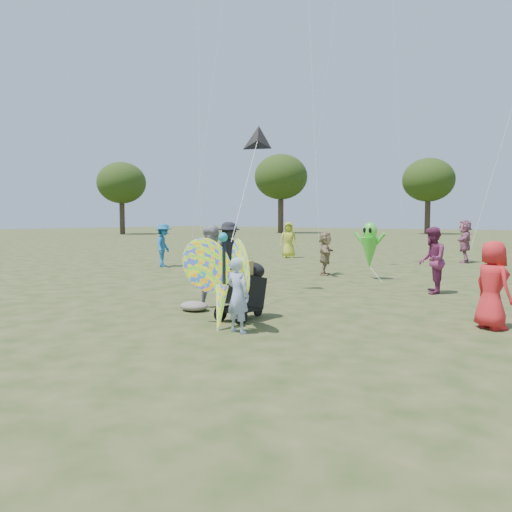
{
  "coord_description": "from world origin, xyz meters",
  "views": [
    {
      "loc": [
        5.92,
        -6.39,
        1.86
      ],
      "look_at": [
        -0.2,
        1.5,
        1.1
      ],
      "focal_mm": 35.0,
      "sensor_mm": 36.0,
      "label": 1
    }
  ],
  "objects_px": {
    "crowd_b": "(229,251)",
    "alien_kite": "(370,248)",
    "jogging_stroller": "(245,286)",
    "child_girl": "(238,295)",
    "butterfly_kite": "(222,279)",
    "adult_man": "(213,267)",
    "crowd_i": "(163,245)",
    "crowd_g": "(289,240)",
    "crowd_a": "(492,285)",
    "crowd_e": "(432,260)",
    "crowd_d": "(325,253)",
    "crowd_j": "(465,241)"
  },
  "relations": [
    {
      "from": "child_girl",
      "to": "crowd_a",
      "type": "relative_size",
      "value": 0.83
    },
    {
      "from": "crowd_d",
      "to": "crowd_e",
      "type": "bearing_deg",
      "value": -139.09
    },
    {
      "from": "child_girl",
      "to": "crowd_a",
      "type": "distance_m",
      "value": 4.26
    },
    {
      "from": "child_girl",
      "to": "butterfly_kite",
      "type": "bearing_deg",
      "value": -8.19
    },
    {
      "from": "crowd_e",
      "to": "crowd_j",
      "type": "distance_m",
      "value": 9.72
    },
    {
      "from": "crowd_e",
      "to": "alien_kite",
      "type": "distance_m",
      "value": 2.98
    },
    {
      "from": "jogging_stroller",
      "to": "butterfly_kite",
      "type": "xyz_separation_m",
      "value": [
        0.16,
        -0.79,
        0.22
      ]
    },
    {
      "from": "crowd_d",
      "to": "butterfly_kite",
      "type": "relative_size",
      "value": 0.79
    },
    {
      "from": "jogging_stroller",
      "to": "crowd_a",
      "type": "bearing_deg",
      "value": 28.23
    },
    {
      "from": "crowd_g",
      "to": "child_girl",
      "type": "bearing_deg",
      "value": -88.77
    },
    {
      "from": "crowd_e",
      "to": "crowd_i",
      "type": "distance_m",
      "value": 10.44
    },
    {
      "from": "adult_man",
      "to": "crowd_b",
      "type": "xyz_separation_m",
      "value": [
        -2.97,
        3.93,
        0.01
      ]
    },
    {
      "from": "adult_man",
      "to": "crowd_d",
      "type": "distance_m",
      "value": 6.9
    },
    {
      "from": "jogging_stroller",
      "to": "adult_man",
      "type": "bearing_deg",
      "value": 161.28
    },
    {
      "from": "crowd_d",
      "to": "butterfly_kite",
      "type": "distance_m",
      "value": 8.41
    },
    {
      "from": "jogging_stroller",
      "to": "butterfly_kite",
      "type": "bearing_deg",
      "value": -77.65
    },
    {
      "from": "crowd_b",
      "to": "butterfly_kite",
      "type": "distance_m",
      "value": 6.7
    },
    {
      "from": "child_girl",
      "to": "crowd_a",
      "type": "bearing_deg",
      "value": -133.38
    },
    {
      "from": "crowd_b",
      "to": "crowd_d",
      "type": "bearing_deg",
      "value": -13.59
    },
    {
      "from": "crowd_g",
      "to": "jogging_stroller",
      "type": "relative_size",
      "value": 1.54
    },
    {
      "from": "crowd_e",
      "to": "jogging_stroller",
      "type": "xyz_separation_m",
      "value": [
        -1.65,
        -5.3,
        -0.21
      ]
    },
    {
      "from": "crowd_g",
      "to": "butterfly_kite",
      "type": "relative_size",
      "value": 0.92
    },
    {
      "from": "crowd_j",
      "to": "butterfly_kite",
      "type": "xyz_separation_m",
      "value": [
        0.32,
        -15.64,
        -0.07
      ]
    },
    {
      "from": "adult_man",
      "to": "crowd_g",
      "type": "distance_m",
      "value": 13.53
    },
    {
      "from": "crowd_a",
      "to": "alien_kite",
      "type": "relative_size",
      "value": 0.85
    },
    {
      "from": "crowd_g",
      "to": "crowd_i",
      "type": "relative_size",
      "value": 1.01
    },
    {
      "from": "jogging_stroller",
      "to": "child_girl",
      "type": "bearing_deg",
      "value": -55.73
    },
    {
      "from": "crowd_g",
      "to": "crowd_j",
      "type": "relative_size",
      "value": 0.94
    },
    {
      "from": "crowd_i",
      "to": "butterfly_kite",
      "type": "relative_size",
      "value": 0.91
    },
    {
      "from": "crowd_b",
      "to": "crowd_g",
      "type": "bearing_deg",
      "value": 39.15
    },
    {
      "from": "crowd_j",
      "to": "crowd_i",
      "type": "bearing_deg",
      "value": -57.68
    },
    {
      "from": "crowd_d",
      "to": "crowd_g",
      "type": "distance_m",
      "value": 7.2
    },
    {
      "from": "crowd_a",
      "to": "alien_kite",
      "type": "bearing_deg",
      "value": -11.65
    },
    {
      "from": "jogging_stroller",
      "to": "butterfly_kite",
      "type": "distance_m",
      "value": 0.84
    },
    {
      "from": "crowd_a",
      "to": "adult_man",
      "type": "bearing_deg",
      "value": 53.41
    },
    {
      "from": "crowd_b",
      "to": "alien_kite",
      "type": "xyz_separation_m",
      "value": [
        3.33,
        2.65,
        0.1
      ]
    },
    {
      "from": "adult_man",
      "to": "crowd_i",
      "type": "xyz_separation_m",
      "value": [
        -7.62,
        5.45,
        -0.03
      ]
    },
    {
      "from": "child_girl",
      "to": "crowd_e",
      "type": "distance_m",
      "value": 6.28
    },
    {
      "from": "crowd_b",
      "to": "alien_kite",
      "type": "bearing_deg",
      "value": -34.49
    },
    {
      "from": "adult_man",
      "to": "crowd_i",
      "type": "distance_m",
      "value": 9.37
    },
    {
      "from": "adult_man",
      "to": "crowd_e",
      "type": "xyz_separation_m",
      "value": [
        2.81,
        4.88,
        -0.04
      ]
    },
    {
      "from": "crowd_b",
      "to": "butterfly_kite",
      "type": "relative_size",
      "value": 0.96
    },
    {
      "from": "child_girl",
      "to": "crowd_e",
      "type": "height_order",
      "value": "crowd_e"
    },
    {
      "from": "crowd_e",
      "to": "alien_kite",
      "type": "height_order",
      "value": "alien_kite"
    },
    {
      "from": "adult_man",
      "to": "crowd_d",
      "type": "relative_size",
      "value": 1.2
    },
    {
      "from": "crowd_g",
      "to": "butterfly_kite",
      "type": "height_order",
      "value": "crowd_g"
    },
    {
      "from": "crowd_g",
      "to": "butterfly_kite",
      "type": "xyz_separation_m",
      "value": [
        7.58,
        -13.21,
        -0.01
      ]
    },
    {
      "from": "child_girl",
      "to": "butterfly_kite",
      "type": "height_order",
      "value": "butterfly_kite"
    },
    {
      "from": "alien_kite",
      "to": "adult_man",
      "type": "bearing_deg",
      "value": -93.12
    },
    {
      "from": "crowd_j",
      "to": "butterfly_kite",
      "type": "bearing_deg",
      "value": -12.67
    }
  ]
}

